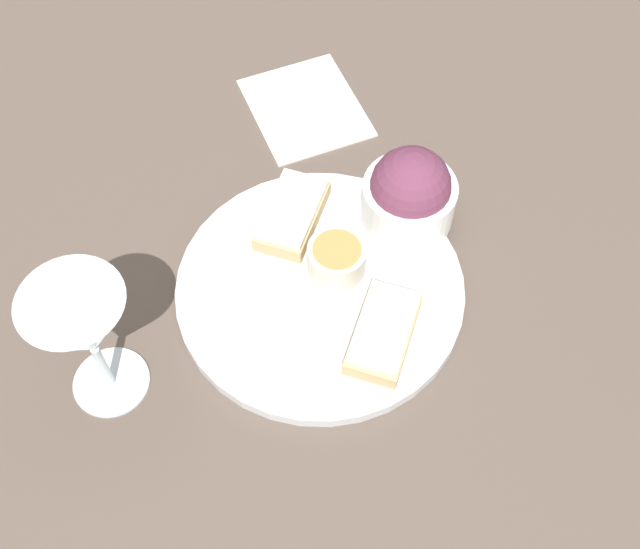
% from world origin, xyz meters
% --- Properties ---
extents(ground_plane, '(4.00, 4.00, 0.00)m').
position_xyz_m(ground_plane, '(0.00, 0.00, 0.00)').
color(ground_plane, brown).
extents(dinner_plate, '(0.29, 0.29, 0.01)m').
position_xyz_m(dinner_plate, '(0.00, 0.00, 0.01)').
color(dinner_plate, silver).
rests_on(dinner_plate, ground_plane).
extents(salad_bowl, '(0.10, 0.10, 0.09)m').
position_xyz_m(salad_bowl, '(-0.08, 0.10, 0.05)').
color(salad_bowl, white).
rests_on(salad_bowl, dinner_plate).
extents(sauce_ramekin, '(0.06, 0.06, 0.03)m').
position_xyz_m(sauce_ramekin, '(-0.02, 0.02, 0.03)').
color(sauce_ramekin, beige).
rests_on(sauce_ramekin, dinner_plate).
extents(cheese_toast_near, '(0.11, 0.09, 0.03)m').
position_xyz_m(cheese_toast_near, '(0.06, 0.06, 0.03)').
color(cheese_toast_near, tan).
rests_on(cheese_toast_near, dinner_plate).
extents(cheese_toast_far, '(0.11, 0.09, 0.03)m').
position_xyz_m(cheese_toast_far, '(-0.08, -0.02, 0.03)').
color(cheese_toast_far, tan).
rests_on(cheese_toast_far, dinner_plate).
extents(wine_glass, '(0.09, 0.09, 0.15)m').
position_xyz_m(wine_glass, '(0.09, -0.20, 0.11)').
color(wine_glass, silver).
rests_on(wine_glass, ground_plane).
extents(napkin, '(0.18, 0.16, 0.01)m').
position_xyz_m(napkin, '(-0.25, -0.00, 0.00)').
color(napkin, white).
rests_on(napkin, ground_plane).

